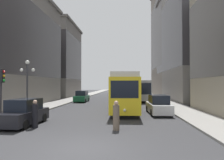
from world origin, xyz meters
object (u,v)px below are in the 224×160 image
object	(u,v)px
pedestrian_crossing_near	(116,116)
lamp_post_left_near	(27,78)
parked_car_right_far	(158,105)
streetcar	(125,91)
transit_bus	(141,89)
traffic_light_near_left	(1,81)
parked_car_left_mid	(82,97)
pedestrian_crossing_far	(35,115)
parked_car_left_near	(24,113)

from	to	relation	value
pedestrian_crossing_near	lamp_post_left_near	size ratio (longest dim) A/B	0.37
parked_car_right_far	lamp_post_left_near	xyz separation A→B (m)	(-12.09, -1.75, 2.56)
streetcar	transit_bus	distance (m)	13.36
traffic_light_near_left	pedestrian_crossing_near	bearing A→B (deg)	-8.20
parked_car_left_mid	pedestrian_crossing_far	xyz separation A→B (m)	(1.14, -20.12, 0.00)
streetcar	pedestrian_crossing_near	bearing A→B (deg)	-92.58
parked_car_left_mid	pedestrian_crossing_far	world-z (taller)	parked_car_left_mid
streetcar	parked_car_left_near	bearing A→B (deg)	-124.94
parked_car_right_far	pedestrian_crossing_near	distance (m)	8.17
parked_car_left_near	traffic_light_near_left	bearing A→B (deg)	-178.79
streetcar	parked_car_left_near	distance (m)	12.22
streetcar	pedestrian_crossing_far	bearing A→B (deg)	-118.43
pedestrian_crossing_near	lamp_post_left_near	world-z (taller)	lamp_post_left_near
parked_car_right_far	parked_car_left_mid	bearing A→B (deg)	-53.78
transit_bus	traffic_light_near_left	world-z (taller)	traffic_light_near_left
parked_car_left_near	parked_car_left_mid	bearing A→B (deg)	92.56
pedestrian_crossing_near	pedestrian_crossing_far	xyz separation A→B (m)	(-5.32, 0.34, -0.00)
lamp_post_left_near	parked_car_right_far	bearing A→B (deg)	8.24
parked_car_left_near	parked_car_left_mid	xyz separation A→B (m)	(-0.00, 19.32, -0.00)
streetcar	traffic_light_near_left	size ratio (longest dim) A/B	4.02
pedestrian_crossing_far	traffic_light_near_left	xyz separation A→B (m)	(-2.82, 0.84, 2.19)
transit_bus	parked_car_right_far	bearing A→B (deg)	-87.19
parked_car_left_near	streetcar	bearing A→B (deg)	57.44
parked_car_left_mid	parked_car_left_near	bearing A→B (deg)	-89.67
transit_bus	parked_car_left_near	world-z (taller)	transit_bus
parked_car_right_far	pedestrian_crossing_far	world-z (taller)	parked_car_right_far
pedestrian_crossing_far	lamp_post_left_near	xyz separation A→B (m)	(-3.04, 5.18, 2.56)
parked_car_left_near	parked_car_right_far	xyz separation A→B (m)	(10.19, 6.14, 0.00)
transit_bus	parked_car_right_far	world-z (taller)	transit_bus
parked_car_right_far	pedestrian_crossing_near	world-z (taller)	parked_car_right_far
transit_bus	pedestrian_crossing_far	size ratio (longest dim) A/B	6.75
pedestrian_crossing_near	traffic_light_near_left	bearing A→B (deg)	64.61
traffic_light_near_left	lamp_post_left_near	world-z (taller)	lamp_post_left_near
transit_bus	pedestrian_crossing_near	size ratio (longest dim) A/B	6.75
streetcar	parked_car_right_far	size ratio (longest dim) A/B	3.05
parked_car_right_far	pedestrian_crossing_near	bearing A→B (deg)	61.35
streetcar	pedestrian_crossing_far	xyz separation A→B (m)	(-5.86, -10.74, -1.26)
parked_car_right_far	pedestrian_crossing_near	xyz separation A→B (m)	(-3.73, -7.27, 0.00)
parked_car_left_near	parked_car_right_far	world-z (taller)	same
transit_bus	traffic_light_near_left	size ratio (longest dim) A/B	3.26
parked_car_left_near	lamp_post_left_near	bearing A→B (deg)	115.99
transit_bus	parked_car_left_mid	size ratio (longest dim) A/B	2.81
parked_car_right_far	lamp_post_left_near	world-z (taller)	lamp_post_left_near
parked_car_left_mid	parked_car_right_far	bearing A→B (deg)	-51.97
pedestrian_crossing_near	parked_car_left_near	bearing A→B (deg)	62.86
parked_car_left_near	traffic_light_near_left	xyz separation A→B (m)	(-1.68, 0.04, 2.20)
streetcar	pedestrian_crossing_near	xyz separation A→B (m)	(-0.53, -11.08, -1.26)
pedestrian_crossing_near	traffic_light_near_left	distance (m)	8.51
streetcar	lamp_post_left_near	distance (m)	10.57
parked_car_left_near	traffic_light_near_left	world-z (taller)	traffic_light_near_left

